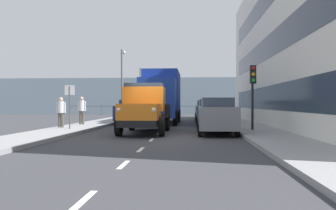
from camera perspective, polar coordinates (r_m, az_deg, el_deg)
The scene contains 20 objects.
ground_plane at distance 22.95m, azimuth 0.07°, elevation -3.39°, with size 80.00×80.00×0.00m, color #38383D.
sidewalk_left at distance 23.12m, azimuth 12.33°, elevation -3.18°, with size 2.38×39.86×0.15m, color gray.
sidewalk_right at distance 23.81m, azimuth -11.84°, elevation -3.08°, with size 2.38×39.86×0.15m, color gray.
road_centreline_markings at distance 22.60m, azimuth 0.00°, elevation -3.44°, with size 0.12×35.62×0.01m.
building_terrace at distance 22.74m, azimuth 23.94°, elevation 10.00°, with size 6.24×27.33×10.64m.
sea_horizon at distance 45.82m, azimuth 2.11°, elevation 1.56°, with size 80.00×0.80×5.00m, color gray.
seawall_railing at distance 42.21m, azimuth 1.94°, elevation -0.48°, with size 28.08×0.08×1.20m.
truck_vintage_orange at distance 16.25m, azimuth -4.04°, elevation -0.73°, with size 2.17×5.64×2.43m.
lorry_cargo_blue at distance 24.84m, azimuth -1.09°, elevation 1.68°, with size 2.58×8.20×3.87m.
car_grey_kerbside_near at distance 16.01m, azimuth 8.26°, elevation -1.77°, with size 1.80×4.07×1.72m.
car_teal_kerbside_1 at distance 21.93m, azimuth 7.15°, elevation -1.22°, with size 1.75×4.23×1.72m.
car_silver_kerbside_2 at distance 27.92m, azimuth 6.50°, elevation -0.91°, with size 1.79×4.01×1.72m.
car_white_kerbside_3 at distance 33.12m, azimuth 6.13°, elevation -0.73°, with size 1.75×3.87×1.72m.
car_navy_oppositeside_0 at distance 24.69m, azimuth -6.14°, elevation -1.05°, with size 1.90×4.46×1.72m.
pedestrian_near_railing at distance 19.23m, azimuth -17.75°, elevation -0.78°, with size 0.53×0.34×1.65m.
pedestrian_couple_b at distance 21.72m, azimuth -14.47°, elevation -0.51°, with size 0.53×0.34×1.73m.
traffic_light_near at distance 17.21m, azimuth 14.24°, elevation 3.63°, with size 0.28×0.41×3.20m.
lamp_post_promenade at distance 30.83m, azimuth -7.80°, elevation 4.74°, with size 0.32×1.14×6.22m.
lamp_post_far at distance 41.41m, azimuth -4.70°, elevation 3.22°, with size 0.32×1.14×5.70m.
street_sign at distance 17.94m, azimuth -16.39°, elevation 0.96°, with size 0.50×0.07×2.25m.
Camera 1 is at (-1.63, 14.52, 1.46)m, focal length 35.83 mm.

